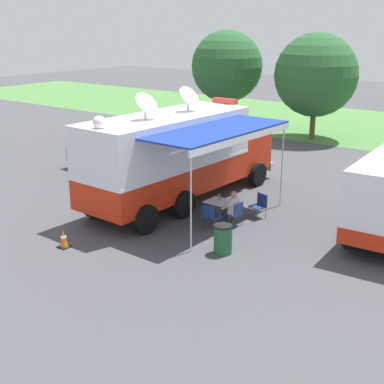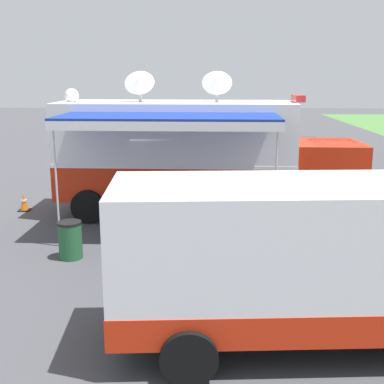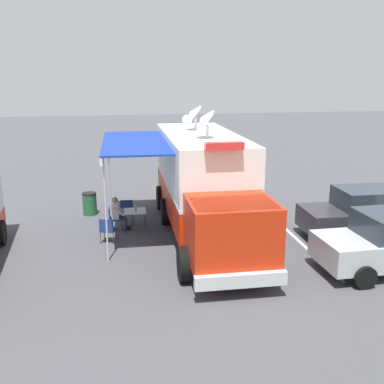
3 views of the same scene
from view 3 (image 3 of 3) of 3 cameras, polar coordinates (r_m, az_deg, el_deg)
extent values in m
plane|color=#47474C|center=(16.86, 1.04, -4.41)|extent=(100.00, 100.00, 0.00)
cube|color=silver|center=(15.14, 14.69, -7.17)|extent=(0.25, 4.80, 0.01)
cube|color=red|center=(16.52, 1.05, -0.64)|extent=(2.69, 7.27, 1.10)
cube|color=white|center=(16.21, 1.08, 4.14)|extent=(2.69, 7.27, 1.70)
cube|color=white|center=(16.38, 1.06, 1.21)|extent=(2.72, 7.29, 0.10)
cube|color=red|center=(12.09, 4.97, -5.01)|extent=(2.36, 2.16, 1.70)
cube|color=#28333D|center=(11.75, 5.26, -3.04)|extent=(2.19, 1.53, 0.70)
cube|color=silver|center=(11.43, 6.27, -11.15)|extent=(2.38, 0.26, 0.36)
cylinder|color=black|center=(12.96, 10.09, -8.32)|extent=(0.33, 1.01, 1.00)
cylinder|color=black|center=(12.40, -1.04, -9.17)|extent=(0.33, 1.01, 1.00)
cylinder|color=black|center=(17.46, 4.77, -2.06)|extent=(0.33, 1.01, 1.00)
cylinder|color=black|center=(17.05, -3.42, -2.45)|extent=(0.33, 1.01, 1.00)
cylinder|color=black|center=(19.31, 3.37, -0.40)|extent=(0.33, 1.01, 1.00)
cylinder|color=black|center=(18.94, -4.03, -0.71)|extent=(0.33, 1.01, 1.00)
cube|color=white|center=(16.07, 1.09, 7.29)|extent=(2.69, 7.27, 0.10)
cube|color=red|center=(12.46, 4.13, 5.90)|extent=(1.11, 0.31, 0.20)
cylinder|color=silver|center=(17.09, 0.45, 8.67)|extent=(0.10, 0.10, 0.45)
cone|color=silver|center=(17.03, -0.05, 10.01)|extent=(0.74, 0.92, 0.81)
cylinder|color=silver|center=(14.80, 1.97, 7.73)|extent=(0.10, 0.10, 0.45)
cone|color=silver|center=(14.73, 1.40, 9.28)|extent=(0.74, 0.92, 0.81)
sphere|color=white|center=(19.18, -0.62, 9.19)|extent=(0.44, 0.44, 0.44)
cube|color=#193399|center=(15.85, -7.35, 6.35)|extent=(2.36, 5.82, 0.06)
cube|color=white|center=(15.87, -11.18, 5.69)|extent=(0.24, 5.76, 0.24)
cylinder|color=silver|center=(13.53, -10.95, -2.30)|extent=(0.05, 0.05, 3.25)
cylinder|color=silver|center=(18.82, -10.53, 2.50)|extent=(0.05, 0.05, 3.25)
cube|color=silver|center=(16.44, -7.31, -2.41)|extent=(0.82, 0.82, 0.03)
cylinder|color=#333338|center=(16.22, -5.92, -3.97)|extent=(0.03, 0.03, 0.70)
cylinder|color=#333338|center=(16.20, -8.53, -4.08)|extent=(0.03, 0.03, 0.70)
cylinder|color=#333338|center=(16.92, -6.07, -3.18)|extent=(0.03, 0.03, 0.70)
cylinder|color=#333338|center=(16.90, -8.57, -3.28)|extent=(0.03, 0.03, 0.70)
cylinder|color=#3F9959|center=(16.33, -7.22, -2.11)|extent=(0.07, 0.07, 0.20)
cylinder|color=white|center=(16.29, -7.23, -1.74)|extent=(0.04, 0.04, 0.02)
cube|color=navy|center=(16.60, -9.72, -3.41)|extent=(0.49, 0.49, 0.04)
cube|color=navy|center=(16.54, -10.51, -2.68)|extent=(0.05, 0.48, 0.44)
cylinder|color=#333338|center=(16.87, -8.93, -3.83)|extent=(0.02, 0.02, 0.42)
cylinder|color=#333338|center=(16.45, -8.92, -4.31)|extent=(0.02, 0.02, 0.42)
cylinder|color=#333338|center=(16.88, -10.43, -3.89)|extent=(0.02, 0.02, 0.42)
cylinder|color=#333338|center=(16.46, -10.46, -4.37)|extent=(0.02, 0.02, 0.42)
cube|color=navy|center=(17.24, -8.33, -2.67)|extent=(0.49, 0.49, 0.04)
cube|color=navy|center=(17.38, -8.37, -1.74)|extent=(0.48, 0.05, 0.44)
cylinder|color=#333338|center=(17.09, -7.55, -3.53)|extent=(0.02, 0.02, 0.42)
cylinder|color=#333338|center=(17.09, -9.02, -3.59)|extent=(0.02, 0.02, 0.42)
cylinder|color=#333338|center=(17.51, -7.59, -3.09)|extent=(0.02, 0.02, 0.42)
cylinder|color=#333338|center=(17.51, -9.03, -3.15)|extent=(0.02, 0.02, 0.42)
cube|color=navy|center=(15.49, -10.62, -4.79)|extent=(0.60, 0.60, 0.04)
cube|color=navy|center=(15.21, -10.89, -4.24)|extent=(0.47, 0.17, 0.44)
cylinder|color=#333338|center=(15.82, -11.14, -5.20)|extent=(0.02, 0.02, 0.42)
cylinder|color=#333338|center=(15.70, -9.59, -5.28)|extent=(0.02, 0.02, 0.42)
cylinder|color=#333338|center=(15.42, -11.60, -5.75)|extent=(0.02, 0.02, 0.42)
cylinder|color=#333338|center=(15.30, -10.02, -5.84)|extent=(0.02, 0.02, 0.42)
cube|color=silver|center=(16.51, -9.76, -2.42)|extent=(0.25, 0.37, 0.56)
sphere|color=#A37556|center=(16.39, -9.82, -1.02)|extent=(0.22, 0.22, 0.22)
cylinder|color=silver|center=(16.72, -9.35, -2.05)|extent=(0.43, 0.10, 0.34)
cylinder|color=silver|center=(16.28, -9.35, -2.51)|extent=(0.43, 0.10, 0.34)
cylinder|color=#2D334C|center=(16.69, -9.10, -3.22)|extent=(0.38, 0.14, 0.13)
cylinder|color=#2D334C|center=(16.76, -8.45, -3.94)|extent=(0.11, 0.11, 0.42)
cube|color=black|center=(16.81, -8.22, -4.50)|extent=(0.24, 0.11, 0.07)
cylinder|color=#2D334C|center=(16.50, -9.09, -3.43)|extent=(0.38, 0.14, 0.13)
cylinder|color=#2D334C|center=(16.57, -8.44, -4.16)|extent=(0.11, 0.11, 0.42)
cube|color=black|center=(16.62, -8.21, -4.72)|extent=(0.24, 0.11, 0.07)
cylinder|color=#235B33|center=(18.64, -12.92, -1.55)|extent=(0.56, 0.56, 0.85)
cylinder|color=black|center=(18.52, -13.00, -0.20)|extent=(0.57, 0.57, 0.06)
cube|color=black|center=(21.53, -1.39, -0.13)|extent=(0.36, 0.36, 0.03)
cone|color=orange|center=(21.46, -1.40, 0.62)|extent=(0.26, 0.26, 0.55)
cylinder|color=white|center=(21.45, -1.40, 0.69)|extent=(0.17, 0.17, 0.06)
cylinder|color=black|center=(16.30, -23.22, -4.76)|extent=(0.31, 0.85, 0.84)
cube|color=#2D2D33|center=(16.63, 20.92, -3.15)|extent=(4.28, 2.00, 0.76)
cube|color=#28333D|center=(16.51, 21.61, -0.74)|extent=(2.18, 1.70, 0.68)
cylinder|color=black|center=(15.41, 18.11, -5.78)|extent=(0.65, 0.25, 0.64)
cylinder|color=black|center=(16.94, 15.49, -3.73)|extent=(0.65, 0.25, 0.64)
cylinder|color=black|center=(18.12, 23.09, -3.20)|extent=(0.65, 0.25, 0.64)
cylinder|color=black|center=(12.91, 21.18, -10.10)|extent=(0.64, 0.22, 0.64)
cylinder|color=black|center=(14.32, 17.39, -7.29)|extent=(0.64, 0.22, 0.64)
camera|label=1|loc=(31.64, -28.38, 15.12)|focal=49.53mm
camera|label=2|loc=(19.08, -50.29, 5.88)|focal=46.45mm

